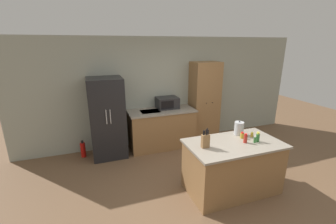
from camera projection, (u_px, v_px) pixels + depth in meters
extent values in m
plane|color=brown|center=(212.00, 190.00, 3.89)|extent=(14.00, 14.00, 0.00)
cube|color=#9EA393|center=(167.00, 91.00, 5.61)|extent=(7.20, 0.06, 2.60)
cube|color=black|center=(107.00, 118.00, 4.90)|extent=(0.73, 0.70, 1.76)
cylinder|color=silver|center=(106.00, 117.00, 4.52)|extent=(0.02, 0.02, 0.30)
cylinder|color=silver|center=(110.00, 117.00, 4.55)|extent=(0.02, 0.02, 0.30)
cube|color=olive|center=(162.00, 129.00, 5.45)|extent=(1.54, 0.67, 0.90)
cube|color=gray|center=(161.00, 111.00, 5.31)|extent=(1.58, 0.71, 0.03)
cube|color=#9EA0A3|center=(150.00, 111.00, 5.22)|extent=(0.44, 0.34, 0.01)
cube|color=olive|center=(204.00, 102.00, 5.73)|extent=(0.69, 0.50, 2.01)
sphere|color=black|center=(206.00, 103.00, 5.46)|extent=(0.02, 0.02, 0.02)
sphere|color=black|center=(212.00, 103.00, 5.51)|extent=(0.02, 0.02, 0.02)
cube|color=olive|center=(232.00, 167.00, 3.81)|extent=(1.51, 0.83, 0.85)
cube|color=gray|center=(234.00, 144.00, 3.68)|extent=(1.57, 0.89, 0.03)
cube|color=#232326|center=(167.00, 103.00, 5.43)|extent=(0.51, 0.39, 0.27)
cube|color=black|center=(168.00, 105.00, 5.24)|extent=(0.31, 0.01, 0.19)
cube|color=olive|center=(205.00, 141.00, 3.48)|extent=(0.12, 0.07, 0.21)
cylinder|color=black|center=(204.00, 133.00, 3.43)|extent=(0.02, 0.02, 0.08)
cylinder|color=black|center=(205.00, 133.00, 3.44)|extent=(0.02, 0.02, 0.07)
cylinder|color=black|center=(206.00, 132.00, 3.43)|extent=(0.02, 0.02, 0.09)
cylinder|color=black|center=(207.00, 131.00, 3.44)|extent=(0.02, 0.02, 0.11)
cylinder|color=black|center=(208.00, 132.00, 3.45)|extent=(0.02, 0.02, 0.08)
cylinder|color=#B2281E|center=(245.00, 139.00, 3.66)|extent=(0.06, 0.06, 0.13)
cylinder|color=red|center=(246.00, 135.00, 3.64)|extent=(0.04, 0.04, 0.03)
cylinder|color=gold|center=(242.00, 136.00, 3.84)|extent=(0.06, 0.06, 0.09)
cylinder|color=red|center=(242.00, 133.00, 3.82)|extent=(0.05, 0.05, 0.02)
cylinder|color=gold|center=(252.00, 135.00, 3.90)|extent=(0.05, 0.05, 0.07)
cylinder|color=#E5DB4C|center=(252.00, 133.00, 3.89)|extent=(0.03, 0.03, 0.02)
cylinder|color=#337033|center=(255.00, 140.00, 3.67)|extent=(0.04, 0.04, 0.09)
cylinder|color=silver|center=(255.00, 137.00, 3.65)|extent=(0.03, 0.03, 0.02)
cylinder|color=#337033|center=(258.00, 138.00, 3.70)|extent=(0.06, 0.06, 0.14)
cylinder|color=#E5DB4C|center=(258.00, 133.00, 3.68)|extent=(0.04, 0.04, 0.03)
cylinder|color=#B2B5B7|center=(239.00, 128.00, 3.98)|extent=(0.16, 0.16, 0.23)
sphere|color=#262628|center=(240.00, 121.00, 3.94)|extent=(0.02, 0.02, 0.02)
cylinder|color=red|center=(83.00, 150.00, 5.01)|extent=(0.11, 0.11, 0.33)
cylinder|color=black|center=(82.00, 142.00, 4.95)|extent=(0.05, 0.05, 0.06)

